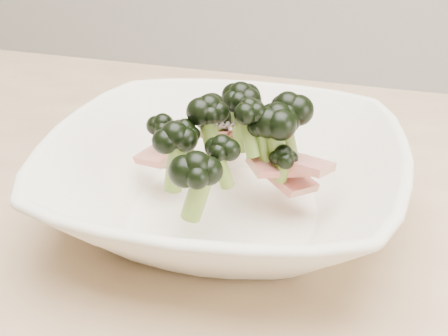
{
  "coord_description": "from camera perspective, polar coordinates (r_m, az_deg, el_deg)",
  "views": [
    {
      "loc": [
        0.07,
        -0.44,
        1.05
      ],
      "look_at": [
        -0.07,
        0.02,
        0.8
      ],
      "focal_mm": 50.0,
      "sensor_mm": 36.0,
      "label": 1
    }
  ],
  "objects": [
    {
      "name": "broccoli_dish",
      "position": [
        0.54,
        0.09,
        -0.7
      ],
      "size": [
        0.34,
        0.34,
        0.12
      ],
      "color": "#F0E6CB",
      "rests_on": "dining_table"
    },
    {
      "name": "dining_table",
      "position": [
        0.59,
        6.29,
        -14.66
      ],
      "size": [
        1.2,
        0.8,
        0.75
      ],
      "color": "tan",
      "rests_on": "ground"
    }
  ]
}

